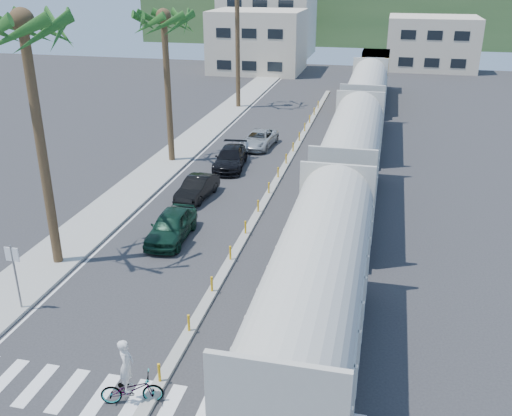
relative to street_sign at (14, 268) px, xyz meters
The scene contains 16 objects.
ground 7.82m from the street_sign, 15.32° to the right, with size 140.00×140.00×0.00m, color #28282B.
sidewalk 23.11m from the street_sign, 92.99° to the left, with size 3.00×90.00×0.15m, color gray.
rails 28.83m from the street_sign, 64.68° to the left, with size 1.56×100.00×0.06m.
median 19.48m from the street_sign, 67.88° to the left, with size 0.45×60.00×0.85m.
crosswalk 8.55m from the street_sign, 28.72° to the right, with size 14.00×2.20×0.01m, color silver.
lane_markings 23.65m from the street_sign, 77.38° to the left, with size 9.42×90.00×0.01m.
freight_train 22.51m from the street_sign, 56.85° to the left, with size 3.00×60.94×5.85m.
palm_trees 22.52m from the street_sign, 92.21° to the left, with size 3.50×37.20×13.75m.
street_sign is the anchor object (origin of this frame).
buildings 69.70m from the street_sign, 89.27° to the left, with size 38.00×27.00×10.00m.
hillside 98.35m from the street_sign, 85.74° to the left, with size 80.00×20.00×12.00m, color #385628.
car_lead 8.65m from the street_sign, 64.79° to the left, with size 1.98×4.56×1.53m, color #0F2E20.
car_second 13.95m from the street_sign, 77.03° to the left, with size 1.79×4.18×1.34m, color black.
car_third 19.95m from the street_sign, 79.70° to the left, with size 2.50×5.11×1.43m, color black.
car_rear 25.42m from the street_sign, 80.04° to the left, with size 2.55×4.84×1.30m, color #B3B6B9.
cyclist 7.94m from the street_sign, 30.74° to the right, with size 1.84×2.42×2.40m.
Camera 1 is at (6.69, -15.40, 13.08)m, focal length 40.00 mm.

